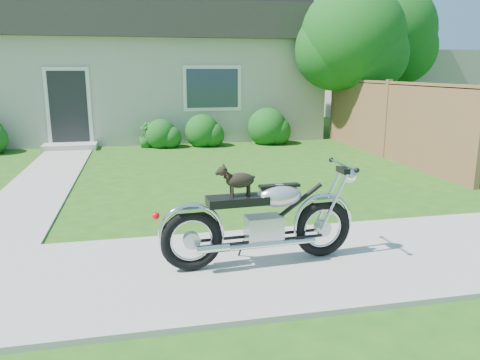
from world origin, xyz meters
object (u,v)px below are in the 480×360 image
fence (387,119)px  potted_plant_right (146,135)px  tree_far (390,36)px  motorcycle_with_dog (264,219)px  tree_near (357,42)px  house (125,69)px

fence → potted_plant_right: (-5.76, 2.80, -0.58)m
fence → tree_far: 5.39m
fence → motorcycle_with_dog: (-4.66, -5.75, -0.40)m
fence → motorcycle_with_dog: size_ratio=2.98×
fence → tree_far: tree_far is taller
tree_near → potted_plant_right: size_ratio=6.20×
fence → tree_near: bearing=84.7°
potted_plant_right → motorcycle_with_dog: bearing=-82.7°
fence → tree_far: bearing=61.4°
fence → house: bearing=135.3°
house → tree_far: (8.64, -1.95, 1.05)m
tree_near → motorcycle_with_dog: (-4.88, -8.04, -2.35)m
potted_plant_right → motorcycle_with_dog: size_ratio=0.33×
tree_far → potted_plant_right: (-8.10, -1.50, -2.85)m
tree_far → potted_plant_right: 8.72m
potted_plant_right → tree_near: bearing=-4.9°
house → motorcycle_with_dog: bearing=-82.2°
tree_far → potted_plant_right: bearing=-169.5°
fence → tree_far: size_ratio=1.32×
house → potted_plant_right: 3.92m
motorcycle_with_dog → tree_far: bearing=52.2°
tree_near → motorcycle_with_dog: bearing=-121.2°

